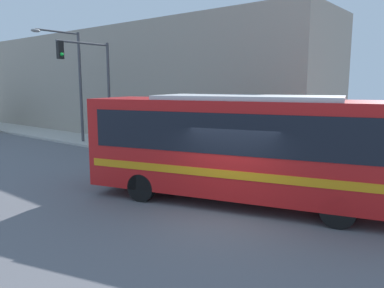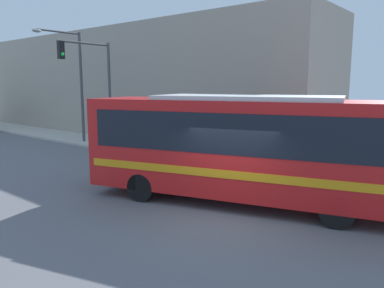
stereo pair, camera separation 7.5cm
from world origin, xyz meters
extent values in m
plane|color=slate|center=(0.00, 0.00, 0.00)|extent=(120.00, 120.00, 0.00)
cube|color=#B7B2A8|center=(6.04, 20.00, 0.07)|extent=(3.08, 70.00, 0.14)
cube|color=#9E9384|center=(10.58, 16.90, 3.79)|extent=(6.00, 31.79, 7.58)
cube|color=red|center=(1.37, 0.33, 1.83)|extent=(5.28, 10.40, 2.89)
cube|color=black|center=(1.37, 0.33, 2.35)|extent=(5.09, 9.64, 1.18)
cube|color=orange|center=(1.37, 0.33, 1.20)|extent=(5.20, 10.02, 0.24)
cube|color=silver|center=(1.37, 0.33, 3.32)|extent=(3.81, 5.99, 0.16)
cylinder|color=black|center=(1.58, 3.65, 0.46)|extent=(0.52, 0.96, 0.91)
cylinder|color=black|center=(-0.60, 3.02, 0.46)|extent=(0.52, 0.96, 0.91)
cylinder|color=black|center=(3.24, -2.01, 0.46)|extent=(0.52, 0.96, 0.91)
cylinder|color=black|center=(1.05, -2.65, 0.46)|extent=(0.52, 0.96, 0.91)
cylinder|color=#999999|center=(5.10, 5.81, 0.42)|extent=(0.21, 0.21, 0.57)
sphere|color=#999999|center=(5.10, 5.81, 0.77)|extent=(0.20, 0.20, 0.20)
cylinder|color=#999999|center=(5.10, 5.70, 0.45)|extent=(0.09, 0.12, 0.09)
cylinder|color=#47474C|center=(5.25, 11.86, 3.10)|extent=(0.16, 0.16, 5.92)
cylinder|color=#47474C|center=(3.65, 11.86, 5.91)|extent=(3.20, 0.11, 0.11)
cube|color=black|center=(2.25, 11.86, 5.46)|extent=(0.30, 0.24, 0.90)
sphere|color=#19D83F|center=(2.25, 11.72, 5.24)|extent=(0.18, 0.18, 0.18)
cylinder|color=#47474C|center=(5.10, 9.48, 0.65)|extent=(0.06, 0.06, 1.03)
cylinder|color=#4C4C51|center=(5.10, 9.48, 1.28)|extent=(0.14, 0.14, 0.22)
cylinder|color=#47474C|center=(5.35, 14.75, 3.51)|extent=(0.18, 0.18, 6.74)
cylinder|color=#47474C|center=(3.97, 14.75, 6.78)|extent=(2.75, 0.11, 0.11)
ellipsoid|color=gray|center=(2.60, 14.75, 6.70)|extent=(0.56, 0.28, 0.20)
camera|label=1|loc=(-8.64, -5.60, 3.74)|focal=35.00mm
camera|label=2|loc=(-8.60, -5.66, 3.74)|focal=35.00mm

